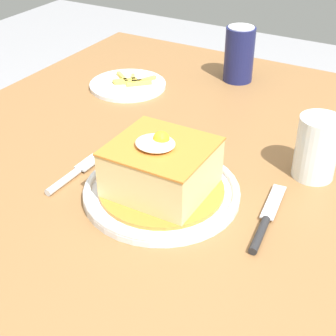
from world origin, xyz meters
The scene contains 8 objects.
dining_table centered at (0.00, 0.00, 0.66)m, with size 1.17×1.01×0.77m.
main_plate centered at (-0.07, -0.13, 0.78)m, with size 0.24×0.24×0.02m.
sandwich_meal centered at (-0.07, -0.13, 0.82)m, with size 0.19×0.19×0.10m.
fork centered at (-0.22, -0.16, 0.78)m, with size 0.02×0.14×0.01m.
knife centered at (0.09, -0.12, 0.78)m, with size 0.03×0.17×0.01m.
soda_can centered at (-0.15, 0.35, 0.83)m, with size 0.07×0.07×0.12m.
drinking_glass centered at (0.11, 0.04, 0.82)m, with size 0.07×0.07×0.10m.
side_plate_fries centered at (-0.35, 0.19, 0.78)m, with size 0.17×0.17×0.02m.
Camera 1 is at (0.25, -0.67, 1.23)m, focal length 53.75 mm.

